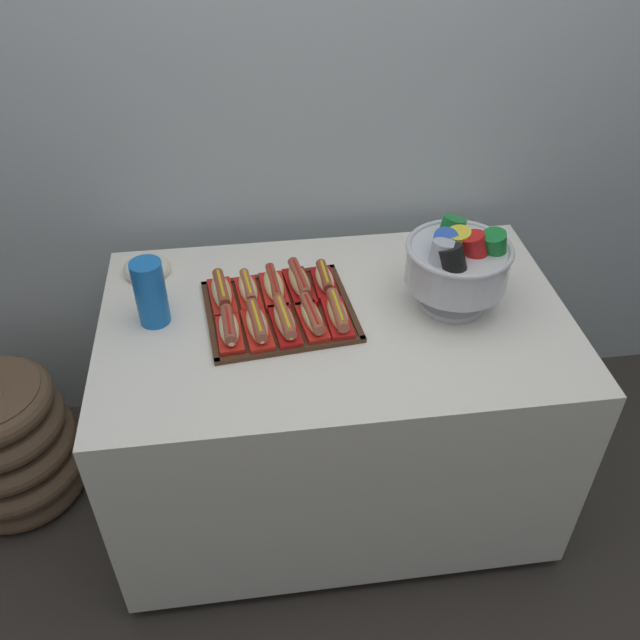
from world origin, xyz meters
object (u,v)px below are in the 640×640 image
object	(u,v)px
hot_dog_6	(248,290)
hot_dog_8	(299,282)
hot_dog_3	(312,317)
hot_dog_0	(229,329)
hot_dog_2	(285,321)
punch_bowl	(458,263)
hot_dog_1	(257,325)
hot_dog_7	(274,286)
hot_dog_9	(325,280)
hot_dog_5	(222,292)
donut	(147,268)
floor_vase	(7,443)
cup_stack	(150,293)
hot_dog_4	(339,313)
buffet_table	(334,405)
serving_tray	(279,311)

from	to	relation	value
hot_dog_6	hot_dog_8	bearing A→B (deg)	5.62
hot_dog_6	hot_dog_3	bearing A→B (deg)	-42.11
hot_dog_0	hot_dog_2	xyz separation A→B (m)	(0.15, 0.01, -0.00)
hot_dog_2	punch_bowl	bearing A→B (deg)	6.22
hot_dog_1	hot_dog_7	bearing A→B (deg)	71.17
hot_dog_9	hot_dog_7	bearing A→B (deg)	-174.38
hot_dog_5	donut	bearing A→B (deg)	141.41
floor_vase	hot_dog_0	distance (m)	0.97
punch_bowl	hot_dog_2	bearing A→B (deg)	-173.78
hot_dog_3	cup_stack	size ratio (longest dim) A/B	0.93
hot_dog_1	hot_dog_8	distance (m)	0.22
hot_dog_5	hot_dog_4	bearing A→B (deg)	-23.19
hot_dog_4	donut	world-z (taller)	hot_dog_4
cup_stack	hot_dog_9	bearing A→B (deg)	10.18
hot_dog_9	cup_stack	distance (m)	0.50
cup_stack	donut	bearing A→B (deg)	98.84
buffet_table	hot_dog_3	bearing A→B (deg)	-150.67
buffet_table	floor_vase	bearing A→B (deg)	172.96
hot_dog_1	hot_dog_3	size ratio (longest dim) A/B	1.02
hot_dog_3	punch_bowl	world-z (taller)	punch_bowl
hot_dog_0	hot_dog_1	size ratio (longest dim) A/B	0.89
punch_bowl	donut	xyz separation A→B (m)	(-0.87, 0.27, -0.13)
hot_dog_2	punch_bowl	size ratio (longest dim) A/B	0.64
hot_dog_6	hot_dog_5	bearing A→B (deg)	-174.38
hot_dog_0	hot_dog_4	distance (m)	0.30
punch_bowl	donut	distance (m)	0.92
floor_vase	hot_dog_4	distance (m)	1.22
hot_dog_9	cup_stack	bearing A→B (deg)	-169.82
donut	hot_dog_3	bearing A→B (deg)	-34.66
serving_tray	cup_stack	xyz separation A→B (m)	(-0.34, 0.01, 0.09)
serving_tray	hot_dog_0	distance (m)	0.17
hot_dog_0	hot_dog_6	bearing A→B (deg)	71.17
hot_dog_3	hot_dog_4	bearing A→B (deg)	5.62
hot_dog_9	cup_stack	xyz separation A→B (m)	(-0.48, -0.09, 0.06)
punch_bowl	hot_dog_7	bearing A→B (deg)	167.32
cup_stack	buffet_table	bearing A→B (deg)	-5.09
hot_dog_1	hot_dog_7	distance (m)	0.18
hot_dog_0	cup_stack	bearing A→B (deg)	152.22
serving_tray	hot_dog_3	size ratio (longest dim) A/B	2.46
hot_dog_7	hot_dog_9	distance (m)	0.15
hot_dog_2	hot_dog_4	world-z (taller)	hot_dog_2
hot_dog_6	hot_dog_1	bearing A→B (deg)	-84.38
hot_dog_6	hot_dog_7	world-z (taller)	same
hot_dog_0	donut	bearing A→B (deg)	124.94
hot_dog_2	hot_dog_8	bearing A→B (deg)	71.17
serving_tray	hot_dog_1	size ratio (longest dim) A/B	2.40
floor_vase	cup_stack	distance (m)	0.85
hot_dog_6	cup_stack	world-z (taller)	cup_stack
hot_dog_3	cup_stack	xyz separation A→B (m)	(-0.43, 0.08, 0.06)
floor_vase	buffet_table	bearing A→B (deg)	-7.04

